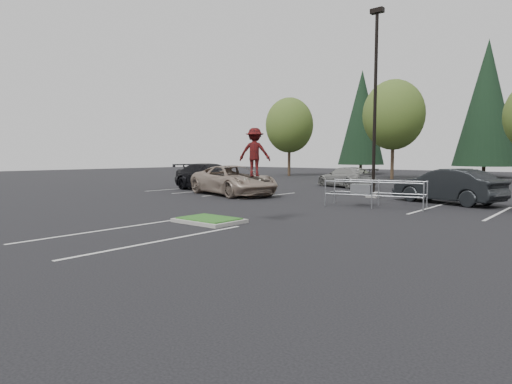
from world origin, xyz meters
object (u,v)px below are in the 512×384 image
Objects in this scene: car_l_grey at (212,178)px; conif_a at (362,118)px; decid_b at (393,117)px; car_far_silver at (347,177)px; cart_corral at (365,190)px; skateboarder at (254,153)px; car_r_charc at (447,186)px; car_l_tan at (233,180)px; light_pole at (375,114)px; car_l_black at (210,177)px; conif_b at (487,103)px; decid_a at (289,127)px.

conif_a is at bearing 5.97° from car_l_grey.
conif_a reaches higher than decid_b.
cart_corral is at bearing 55.76° from car_far_silver.
skateboarder is 11.12m from car_r_charc.
car_far_silver is (2.20, 9.80, -0.13)m from car_l_tan.
light_pole is at bearing -62.62° from conif_a.
decid_b is 22.36m from car_r_charc.
car_far_silver is at bearing 108.98° from cart_corral.
car_l_tan is 1.01× the size of car_l_black.
conif_b is 23.99m from car_far_silver.
skateboarder is 10.65m from car_l_tan.
conif_a is 36.56m from cart_corral.
car_l_black is at bearing -167.43° from light_pole.
light_pole is 1.99× the size of car_r_charc.
decid_a is 0.61× the size of conif_b.
decid_b is at bearing 109.35° from light_pole.
car_l_grey is (-12.00, -0.62, -3.87)m from light_pole.
car_l_tan is 3.79m from car_l_black.
conif_a reaches higher than light_pole.
skateboarder is (7.21, -29.53, -3.65)m from decid_b.
decid_a is at bearing -111.91° from conif_a.
light_pole is 11.37m from car_l_black.
car_l_grey is (-11.50, -29.12, -7.16)m from conif_b.
car_l_grey is at bearing -70.77° from decid_a.
skateboarder reaches higher than car_r_charc.
car_l_black is at bearing -66.19° from car_r_charc.
car_r_charc is at bearing -39.47° from decid_a.
conif_b is 2.36× the size of car_l_black.
cart_corral is at bearing -127.01° from skateboarder.
car_r_charc is at bearing -88.57° from car_l_grey.
conif_b is at bearing 58.91° from decid_b.
car_l_tan is 5.93m from car_l_grey.
decid_b is 30.62m from skateboarder.
car_l_black is at bearing -107.96° from conif_b.
car_l_grey is (2.50, -28.62, -6.41)m from conif_a.
cart_corral is (8.04, -22.78, -5.29)m from decid_b.
car_l_tan is at bearing -101.38° from conif_b.
cart_corral is 0.88× the size of car_r_charc.
car_far_silver is at bearing -82.25° from decid_b.
car_r_charc reaches higher than car_l_grey.
car_l_black is (8.01, -20.37, -4.69)m from decid_a.
car_far_silver is at bearing -102.06° from skateboarder.
decid_a reaches higher than car_far_silver.
car_l_black is (-11.20, 8.66, -1.50)m from skateboarder.
car_far_silver is (1.70, -12.53, -5.31)m from decid_b.
decid_a is 20.36m from car_l_grey.
skateboarder reaches higher than car_l_tan.
car_r_charc is at bearing 43.83° from cart_corral.
car_l_black is (4.00, -30.34, -6.20)m from conif_a.
decid_a is at bearing -107.26° from car_far_silver.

